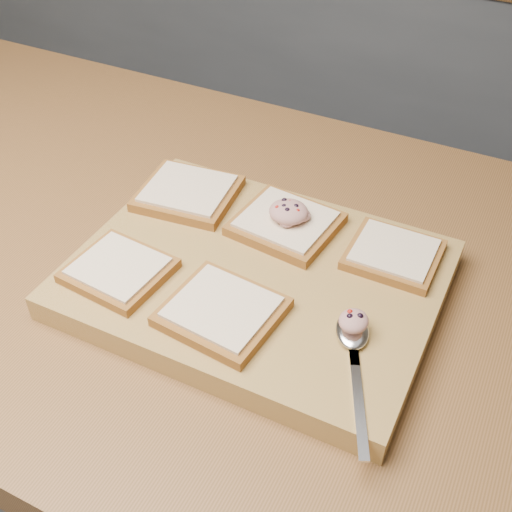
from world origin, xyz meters
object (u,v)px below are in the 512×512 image
(tuna_salad_dollop, at_px, (289,211))
(cutting_board, at_px, (256,279))
(spoon, at_px, (353,340))
(bread_far_center, at_px, (286,223))

(tuna_salad_dollop, bearing_deg, cutting_board, -92.27)
(cutting_board, distance_m, spoon, 0.16)
(bread_far_center, bearing_deg, spoon, -45.18)
(tuna_salad_dollop, xyz_separation_m, spoon, (0.15, -0.15, -0.02))
(cutting_board, xyz_separation_m, bread_far_center, (0.00, 0.09, 0.03))
(tuna_salad_dollop, bearing_deg, spoon, -45.75)
(tuna_salad_dollop, height_order, spoon, tuna_salad_dollop)
(cutting_board, xyz_separation_m, tuna_salad_dollop, (0.00, 0.09, 0.05))
(spoon, bearing_deg, bread_far_center, 134.82)
(bread_far_center, distance_m, tuna_salad_dollop, 0.02)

